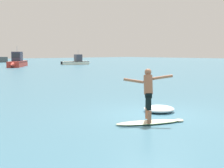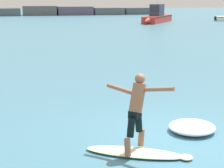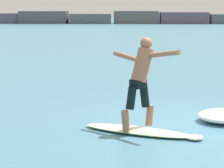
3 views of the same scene
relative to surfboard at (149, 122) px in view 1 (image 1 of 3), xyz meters
name	(u,v)px [view 1 (image 1 of 3)]	position (x,y,z in m)	size (l,w,h in m)	color
ground_plane	(154,115)	(1.11, 0.75, -0.04)	(200.00, 200.00, 0.00)	teal
surfboard	(149,122)	(0.00, 0.00, 0.00)	(2.27, 1.47, 0.22)	beige
surfer	(148,90)	(0.02, 0.08, 1.01)	(1.20, 1.15, 1.65)	#996347
fishing_boat_near_jetty	(76,62)	(26.58, 40.50, 0.50)	(5.68, 3.81, 2.76)	white
small_boat_offshore	(17,62)	(14.71, 39.70, 0.69)	(6.54, 8.22, 3.25)	#BE382E
wave_foam_at_tail	(159,109)	(1.77, 1.03, 0.07)	(1.65, 1.64, 0.24)	white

